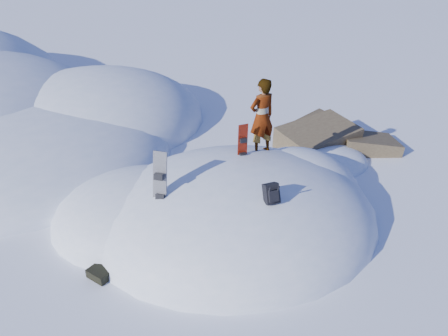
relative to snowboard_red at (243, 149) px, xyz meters
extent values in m
plane|color=white|center=(-0.34, -0.72, -1.60)|extent=(120.00, 120.00, 0.00)
ellipsoid|color=white|center=(-0.34, -0.72, -1.60)|extent=(7.00, 6.00, 3.00)
ellipsoid|color=white|center=(-2.54, -0.12, -1.60)|extent=(4.40, 4.00, 2.20)
ellipsoid|color=white|center=(1.46, 0.08, -1.60)|extent=(3.60, 3.20, 2.50)
ellipsoid|color=white|center=(-6.34, 4.28, -1.60)|extent=(10.00, 9.00, 2.80)
ellipsoid|color=white|center=(-3.84, 6.78, -1.60)|extent=(8.00, 8.00, 3.60)
ellipsoid|color=white|center=(-5.84, 3.28, -1.60)|extent=(6.00, 5.00, 1.80)
cube|color=brown|center=(3.26, 2.68, -1.50)|extent=(2.82, 2.41, 1.62)
cube|color=brown|center=(4.86, 2.28, -1.70)|extent=(2.16, 1.80, 1.33)
cube|color=brown|center=(3.86, 3.88, -1.60)|extent=(2.08, 2.01, 1.10)
ellipsoid|color=white|center=(2.86, 1.68, -1.60)|extent=(3.20, 2.40, 1.00)
cube|color=red|center=(0.00, 0.01, -0.02)|extent=(0.26, 0.13, 1.34)
cube|color=black|center=(0.00, -0.04, 0.25)|extent=(0.17, 0.12, 0.11)
cube|color=black|center=(0.00, -0.04, -0.15)|extent=(0.17, 0.12, 0.11)
cube|color=black|center=(-2.14, -1.16, -0.16)|extent=(0.44, 0.45, 1.64)
cube|color=black|center=(-2.14, -1.23, 0.17)|extent=(0.24, 0.22, 0.15)
cube|color=black|center=(-2.14, -1.23, -0.33)|extent=(0.24, 0.22, 0.15)
cube|color=black|center=(0.08, -2.00, -0.08)|extent=(0.35, 0.38, 0.47)
cube|color=black|center=(0.08, -2.13, -0.06)|extent=(0.23, 0.20, 0.25)
cylinder|color=black|center=(-0.01, -2.11, 0.03)|extent=(0.03, 0.17, 0.31)
cylinder|color=black|center=(0.18, -2.11, 0.03)|extent=(0.03, 0.17, 0.31)
cube|color=black|center=(-3.42, -1.92, -1.49)|extent=(0.83, 0.82, 0.19)
cube|color=black|center=(-3.10, -1.71, -1.41)|extent=(0.40, 0.31, 0.13)
imported|color=slate|center=(0.58, 0.37, 0.64)|extent=(0.83, 0.68, 1.96)
camera|label=1|loc=(-2.57, -9.26, 4.69)|focal=35.00mm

